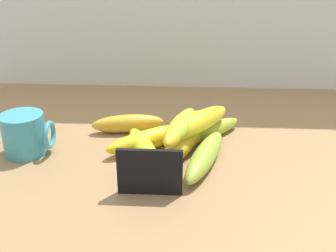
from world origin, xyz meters
TOP-DOWN VIEW (x-y plane):
  - counter_top at (0.00, 0.00)cm, footprint 110.00×76.00cm
  - chalkboard_sign at (-4.30, -17.77)cm, footprint 11.00×1.80cm
  - coffee_mug at (-30.48, -4.60)cm, footprint 9.94×8.44cm
  - banana_0 at (5.19, -7.70)cm, footprint 10.14×20.87cm
  - banana_1 at (0.77, -3.39)cm, footprint 11.04×18.75cm
  - banana_2 at (-11.59, 6.52)cm, footprint 16.51×7.22cm
  - banana_3 at (2.70, 5.62)cm, footprint 7.29×17.97cm
  - banana_4 at (-6.63, -5.54)cm, footprint 10.61×18.70cm
  - banana_5 at (2.38, 0.11)cm, footprint 11.91×18.70cm
  - banana_6 at (-5.72, -0.96)cm, footprint 18.81×14.91cm
  - banana_7 at (6.81, 4.54)cm, footprint 14.70×14.41cm
  - banana_8 at (0.76, -2.60)cm, footprint 7.32×15.66cm
  - banana_9 at (-0.28, -4.02)cm, footprint 7.29×16.36cm
  - banana_10 at (3.84, 0.06)cm, footprint 15.02×17.88cm

SIDE VIEW (x-z plane):
  - counter_top at x=0.00cm, z-range 0.00..3.00cm
  - banana_5 at x=2.38cm, z-range 3.00..6.41cm
  - banana_7 at x=6.81cm, z-range 3.00..6.43cm
  - banana_4 at x=-6.63cm, z-range 3.00..6.95cm
  - banana_3 at x=2.70cm, z-range 3.00..6.96cm
  - banana_2 at x=-11.59cm, z-range 3.00..7.04cm
  - banana_0 at x=5.19cm, z-range 3.00..7.13cm
  - banana_6 at x=-5.72cm, z-range 3.00..7.13cm
  - banana_1 at x=0.77cm, z-range 3.00..7.22cm
  - chalkboard_sign at x=-4.30cm, z-range 2.66..11.06cm
  - coffee_mug at x=-30.48cm, z-range 3.00..11.36cm
  - banana_10 at x=3.84cm, z-range 6.41..10.67cm
  - banana_9 at x=-0.28cm, z-range 7.22..10.94cm
  - banana_8 at x=0.76cm, z-range 7.22..11.08cm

